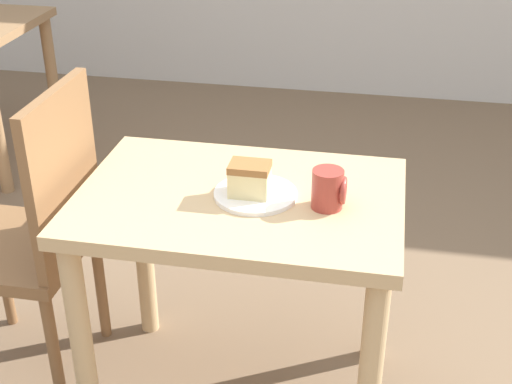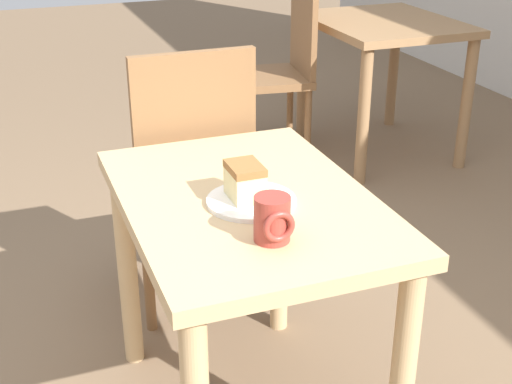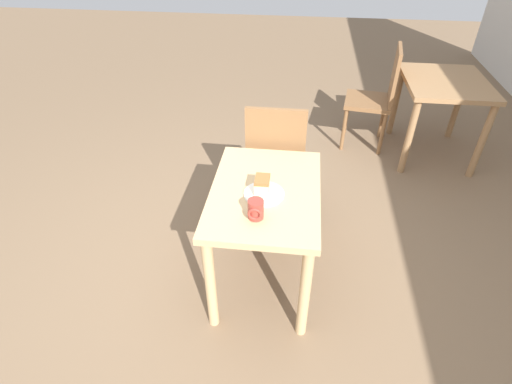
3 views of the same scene
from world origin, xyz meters
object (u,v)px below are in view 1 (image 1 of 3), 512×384
object	(u,v)px
cake_slice	(250,179)
coffee_mug	(329,189)
chair_near_window	(34,231)
dining_table_near	(240,236)
plate	(255,194)

from	to	relation	value
cake_slice	coffee_mug	bearing A→B (deg)	-2.82
chair_near_window	coffee_mug	size ratio (longest dim) A/B	9.17
dining_table_near	cake_slice	size ratio (longest dim) A/B	8.23
dining_table_near	cake_slice	xyz separation A→B (m)	(0.03, -0.01, 0.19)
cake_slice	coffee_mug	distance (m)	0.21
plate	coffee_mug	distance (m)	0.20
plate	coffee_mug	world-z (taller)	coffee_mug
chair_near_window	plate	world-z (taller)	chair_near_window
dining_table_near	coffee_mug	bearing A→B (deg)	-5.93
chair_near_window	coffee_mug	bearing A→B (deg)	87.49
plate	cake_slice	size ratio (longest dim) A/B	2.10
dining_table_near	plate	world-z (taller)	plate
chair_near_window	dining_table_near	bearing A→B (deg)	88.80
dining_table_near	coffee_mug	size ratio (longest dim) A/B	8.28
chair_near_window	plate	bearing A→B (deg)	88.61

